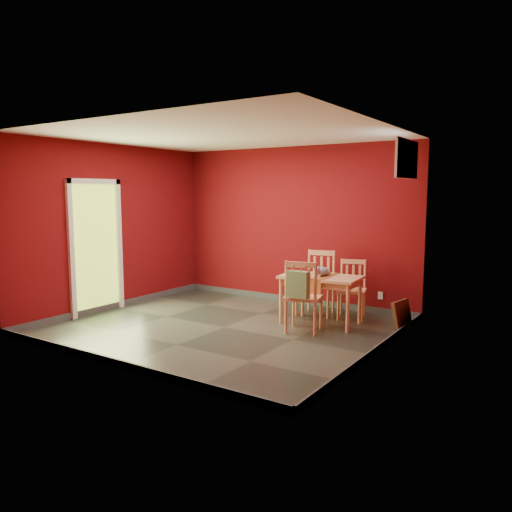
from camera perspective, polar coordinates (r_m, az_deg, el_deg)
The scene contains 13 objects.
ground at distance 7.23m, azimuth -3.65°, elevation -8.13°, with size 4.50×4.50×0.00m, color #2D342D.
room_shell at distance 7.22m, azimuth -3.65°, elevation -7.75°, with size 4.50×4.50×4.50m.
doorway at distance 8.28m, azimuth -17.86°, elevation 1.42°, with size 0.06×1.01×2.13m.
window at distance 6.87m, azimuth 16.81°, elevation 10.57°, with size 0.05×0.90×0.50m.
outlet_plate at distance 8.15m, azimuth 14.04°, elevation -4.40°, with size 0.08×0.01×0.12m, color silver.
dining_table at distance 7.36m, azimuth 7.40°, elevation -2.95°, with size 1.18×0.75×0.71m.
table_runner at distance 7.25m, azimuth 7.02°, elevation -2.79°, with size 0.36×0.68×0.33m.
chair_far_left at distance 7.95m, azimuth 7.22°, elevation -2.96°, with size 0.56×0.56×1.00m.
chair_far_right at distance 7.81m, azimuth 10.92°, elevation -3.65°, with size 0.52×0.52×0.89m.
chair_near at distance 6.89m, azimuth 5.42°, elevation -4.52°, with size 0.57×0.57×1.00m.
tote_bag at distance 6.64m, azimuth 4.80°, elevation -3.25°, with size 0.30×0.18×0.43m.
cat at distance 7.30m, azimuth 7.51°, elevation -1.56°, with size 0.20×0.38×0.19m, color slate, non-canonical shape.
picture_frame at distance 7.25m, azimuth 16.34°, elevation -6.60°, with size 0.21×0.45×0.43m.
Camera 1 is at (4.19, -5.57, 1.91)m, focal length 35.00 mm.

